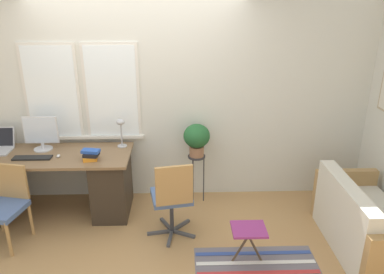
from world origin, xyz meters
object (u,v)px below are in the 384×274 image
(plant_stand, at_px, (197,163))
(office_chair_swivel, at_px, (172,197))
(keyboard, at_px, (32,158))
(desk_chair_wooden, at_px, (4,203))
(monitor, at_px, (41,133))
(mouse, at_px, (58,156))
(folding_stool, at_px, (249,232))
(couch_loveseat, at_px, (365,226))
(desk_lamp, at_px, (121,127))
(potted_plant, at_px, (197,138))
(book_stack, at_px, (91,155))

(plant_stand, bearing_deg, office_chair_swivel, -111.43)
(keyboard, relative_size, desk_chair_wooden, 0.52)
(office_chair_swivel, bearing_deg, monitor, -34.52)
(mouse, relative_size, folding_stool, 0.16)
(keyboard, xyz_separation_m, couch_loveseat, (3.58, -0.71, -0.50))
(keyboard, relative_size, desk_lamp, 1.23)
(desk_chair_wooden, bearing_deg, mouse, 57.03)
(monitor, distance_m, desk_lamp, 0.94)
(desk_lamp, xyz_separation_m, potted_plant, (0.91, -0.03, -0.14))
(desk_lamp, xyz_separation_m, office_chair_swivel, (0.62, -0.77, -0.52))
(mouse, height_order, book_stack, book_stack)
(potted_plant, bearing_deg, desk_chair_wooden, -160.35)
(desk_lamp, relative_size, potted_plant, 0.85)
(keyboard, relative_size, plant_stand, 0.67)
(office_chair_swivel, bearing_deg, mouse, -29.81)
(office_chair_swivel, height_order, couch_loveseat, office_chair_swivel)
(desk_lamp, distance_m, plant_stand, 1.03)
(potted_plant, bearing_deg, mouse, -170.10)
(mouse, distance_m, book_stack, 0.40)
(keyboard, xyz_separation_m, desk_lamp, (0.97, 0.33, 0.24))
(book_stack, distance_m, office_chair_swivel, 1.05)
(keyboard, relative_size, folding_stool, 1.09)
(plant_stand, bearing_deg, keyboard, -170.78)
(monitor, bearing_deg, mouse, -43.44)
(desk_chair_wooden, height_order, couch_loveseat, desk_chair_wooden)
(keyboard, bearing_deg, office_chair_swivel, -15.28)
(monitor, distance_m, desk_chair_wooden, 0.90)
(plant_stand, distance_m, potted_plant, 0.34)
(couch_loveseat, bearing_deg, potted_plant, 59.27)
(desk_chair_wooden, xyz_separation_m, folding_stool, (2.52, -0.45, -0.10))
(book_stack, height_order, desk_chair_wooden, book_stack)
(desk_lamp, xyz_separation_m, folding_stool, (1.37, -1.21, -0.67))
(mouse, height_order, office_chair_swivel, office_chair_swivel)
(potted_plant, bearing_deg, folding_stool, -68.85)
(desk_chair_wooden, relative_size, folding_stool, 2.10)
(book_stack, xyz_separation_m, folding_stool, (1.66, -0.83, -0.48))
(book_stack, xyz_separation_m, potted_plant, (1.21, 0.35, 0.06))
(mouse, bearing_deg, office_chair_swivel, -19.49)
(potted_plant, bearing_deg, keyboard, -170.78)
(desk_lamp, bearing_deg, mouse, -155.97)
(monitor, relative_size, plant_stand, 0.64)
(desk_lamp, bearing_deg, potted_plant, -1.65)
(desk_chair_wooden, xyz_separation_m, plant_stand, (2.07, 0.74, 0.09))
(mouse, height_order, folding_stool, mouse)
(desk_lamp, bearing_deg, keyboard, -161.12)
(office_chair_swivel, height_order, folding_stool, office_chair_swivel)
(book_stack, relative_size, folding_stool, 0.54)
(plant_stand, height_order, folding_stool, plant_stand)
(monitor, relative_size, couch_loveseat, 0.30)
(keyboard, distance_m, desk_chair_wooden, 0.57)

